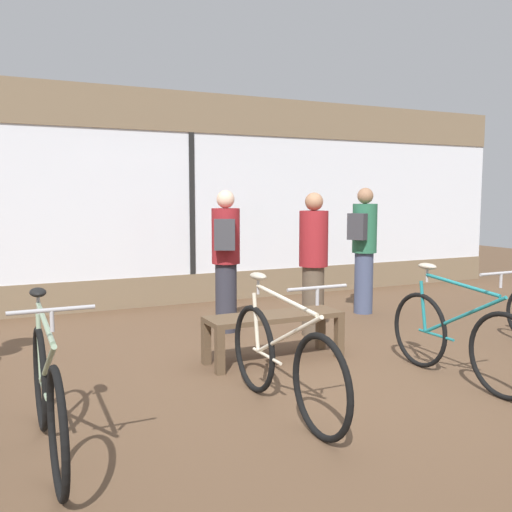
# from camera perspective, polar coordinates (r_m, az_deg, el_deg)

# --- Properties ---
(ground_plane) EXTENTS (24.00, 24.00, 0.00)m
(ground_plane) POSITION_cam_1_polar(r_m,az_deg,el_deg) (5.39, 8.18, -11.91)
(ground_plane) COLOR brown
(shop_back_wall) EXTENTS (12.00, 0.08, 3.20)m
(shop_back_wall) POSITION_cam_1_polar(r_m,az_deg,el_deg) (8.77, -6.48, 5.92)
(shop_back_wall) COLOR #7A664C
(shop_back_wall) RESTS_ON ground_plane
(bicycle_far_left) EXTENTS (0.46, 1.77, 1.05)m
(bicycle_far_left) POSITION_cam_1_polar(r_m,az_deg,el_deg) (3.92, -20.14, -12.93)
(bicycle_far_left) COLOR black
(bicycle_far_left) RESTS_ON ground_plane
(bicycle_left) EXTENTS (0.46, 1.80, 1.05)m
(bicycle_left) POSITION_cam_1_polar(r_m,az_deg,el_deg) (4.42, 2.71, -10.40)
(bicycle_left) COLOR black
(bicycle_left) RESTS_ON ground_plane
(bicycle_right) EXTENTS (0.46, 1.72, 1.04)m
(bicycle_right) POSITION_cam_1_polar(r_m,az_deg,el_deg) (5.44, 19.43, -7.63)
(bicycle_right) COLOR black
(bicycle_right) RESTS_ON ground_plane
(display_bench) EXTENTS (1.40, 0.44, 0.48)m
(display_bench) POSITION_cam_1_polar(r_m,az_deg,el_deg) (5.75, 1.82, -6.68)
(display_bench) COLOR brown
(display_bench) RESTS_ON ground_plane
(customer_near_rack) EXTENTS (0.47, 0.56, 1.72)m
(customer_near_rack) POSITION_cam_1_polar(r_m,az_deg,el_deg) (6.87, -3.04, -0.02)
(customer_near_rack) COLOR #2D2D38
(customer_near_rack) RESTS_ON ground_plane
(customer_by_window) EXTENTS (0.44, 0.44, 1.69)m
(customer_by_window) POSITION_cam_1_polar(r_m,az_deg,el_deg) (6.76, 5.76, -0.48)
(customer_by_window) COLOR brown
(customer_by_window) RESTS_ON ground_plane
(customer_mid_floor) EXTENTS (0.56, 0.49, 1.76)m
(customer_mid_floor) POSITION_cam_1_polar(r_m,az_deg,el_deg) (8.10, 10.73, 0.99)
(customer_mid_floor) COLOR #424C6B
(customer_mid_floor) RESTS_ON ground_plane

